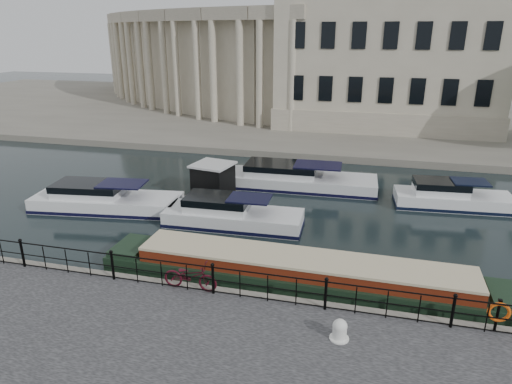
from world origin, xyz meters
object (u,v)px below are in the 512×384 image
at_px(life_ring_post, 499,312).
at_px(harbour_hut, 213,182).
at_px(bicycle, 190,276).
at_px(narrowboat, 301,276).
at_px(mooring_bollard, 340,330).

distance_m(life_ring_post, harbour_hut, 16.97).
xyz_separation_m(bicycle, narrowboat, (3.72, 2.23, -0.72)).
height_order(bicycle, harbour_hut, harbour_hut).
relative_size(mooring_bollard, harbour_hut, 0.20).
height_order(life_ring_post, harbour_hut, harbour_hut).
height_order(mooring_bollard, harbour_hut, harbour_hut).
distance_m(bicycle, narrowboat, 4.40).
relative_size(life_ring_post, harbour_hut, 0.34).
height_order(bicycle, life_ring_post, life_ring_post).
relative_size(bicycle, mooring_bollard, 2.98).
distance_m(bicycle, harbour_hut, 11.15).
bearing_deg(harbour_hut, narrowboat, -41.51).
xyz_separation_m(narrowboat, harbour_hut, (-6.63, 8.53, 0.59)).
bearing_deg(life_ring_post, harbour_hut, 140.66).
relative_size(bicycle, harbour_hut, 0.60).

